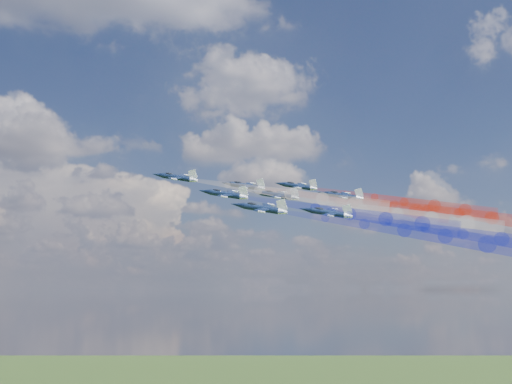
{
  "coord_description": "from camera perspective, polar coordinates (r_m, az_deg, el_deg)",
  "views": [
    {
      "loc": [
        -0.78,
        -144.6,
        107.0
      ],
      "look_at": [
        20.75,
        -6.88,
        129.64
      ],
      "focal_mm": 42.45,
      "sensor_mm": 36.0,
      "label": 1
    }
  ],
  "objects": [
    {
      "name": "jet_lead",
      "position": [
        145.17,
        -7.48,
        1.37
      ],
      "size": [
        14.49,
        13.12,
        7.7
      ],
      "primitive_type": null,
      "rotation": [
        0.18,
        -0.29,
        1.19
      ],
      "color": "black"
    },
    {
      "name": "trail_lead",
      "position": [
        138.64,
        3.23,
        -0.22
      ],
      "size": [
        43.32,
        19.11,
        12.62
      ],
      "primitive_type": null,
      "rotation": [
        0.18,
        -0.29,
        1.19
      ],
      "color": "white"
    },
    {
      "name": "jet_inner_left",
      "position": [
        133.6,
        -2.9,
        -0.23
      ],
      "size": [
        14.49,
        13.12,
        7.7
      ],
      "primitive_type": null,
      "rotation": [
        0.18,
        -0.29,
        1.19
      ],
      "color": "black"
    },
    {
      "name": "trail_inner_left",
      "position": [
        129.58,
        8.86,
        -1.99
      ],
      "size": [
        43.32,
        19.11,
        12.62
      ],
      "primitive_type": null,
      "rotation": [
        0.18,
        -0.29,
        1.19
      ],
      "color": "#1721C7"
    },
    {
      "name": "jet_inner_right",
      "position": [
        152.75,
        -1.04,
        0.58
      ],
      "size": [
        14.49,
        13.12,
        7.7
      ],
      "primitive_type": null,
      "rotation": [
        0.18,
        -0.29,
        1.19
      ],
      "color": "black"
    },
    {
      "name": "trail_inner_right",
      "position": [
        149.2,
        9.23,
        -0.94
      ],
      "size": [
        43.32,
        19.11,
        12.62
      ],
      "primitive_type": null,
      "rotation": [
        0.18,
        -0.29,
        1.19
      ],
      "color": "red"
    },
    {
      "name": "jet_outer_left",
      "position": [
        118.65,
        0.52,
        -1.56
      ],
      "size": [
        14.49,
        13.12,
        7.7
      ],
      "primitive_type": null,
      "rotation": [
        0.18,
        -0.29,
        1.19
      ],
      "color": "black"
    },
    {
      "name": "trail_outer_left",
      "position": [
        116.71,
        13.8,
        -3.55
      ],
      "size": [
        43.32,
        19.11,
        12.62
      ],
      "primitive_type": null,
      "rotation": [
        0.18,
        -0.29,
        1.19
      ],
      "color": "#1721C7"
    },
    {
      "name": "jet_center_third",
      "position": [
        140.42,
        1.99,
        -0.31
      ],
      "size": [
        14.49,
        13.12,
        7.7
      ],
      "primitive_type": null,
      "rotation": [
        0.18,
        -0.29,
        1.19
      ],
      "color": "black"
    },
    {
      "name": "trail_center_third",
      "position": [
        138.59,
        13.19,
        -1.96
      ],
      "size": [
        43.32,
        19.11,
        12.62
      ],
      "primitive_type": null,
      "rotation": [
        0.18,
        -0.29,
        1.19
      ],
      "color": "white"
    },
    {
      "name": "jet_outer_right",
      "position": [
        159.38,
        3.95,
        0.55
      ],
      "size": [
        14.49,
        13.12,
        7.7
      ],
      "primitive_type": null,
      "rotation": [
        0.18,
        -0.29,
        1.19
      ],
      "color": "black"
    },
    {
      "name": "trail_outer_right",
      "position": [
        158.1,
        13.79,
        -0.89
      ],
      "size": [
        43.32,
        19.11,
        12.62
      ],
      "primitive_type": null,
      "rotation": [
        0.18,
        -0.29,
        1.19
      ],
      "color": "red"
    },
    {
      "name": "jet_rear_left",
      "position": [
        128.9,
        6.81,
        -1.96
      ],
      "size": [
        14.49,
        13.12,
        7.7
      ],
      "primitive_type": null,
      "rotation": [
        0.18,
        -0.29,
        1.19
      ],
      "color": "black"
    },
    {
      "name": "trail_rear_left",
      "position": [
        129.71,
        18.93,
        -3.71
      ],
      "size": [
        43.32,
        19.11,
        12.62
      ],
      "primitive_type": null,
      "rotation": [
        0.18,
        -0.29,
        1.19
      ],
      "color": "#1721C7"
    },
    {
      "name": "jet_rear_right",
      "position": [
        149.16,
        8.12,
        -0.36
      ],
      "size": [
        14.49,
        13.12,
        7.7
      ],
      "primitive_type": null,
      "rotation": [
        0.18,
        -0.29,
        1.19
      ],
      "color": "black"
    },
    {
      "name": "trail_rear_right",
      "position": [
        150.08,
        18.58,
        -1.87
      ],
      "size": [
        43.32,
        19.11,
        12.62
      ],
      "primitive_type": null,
      "rotation": [
        0.18,
        -0.29,
        1.19
      ],
      "color": "red"
    }
  ]
}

